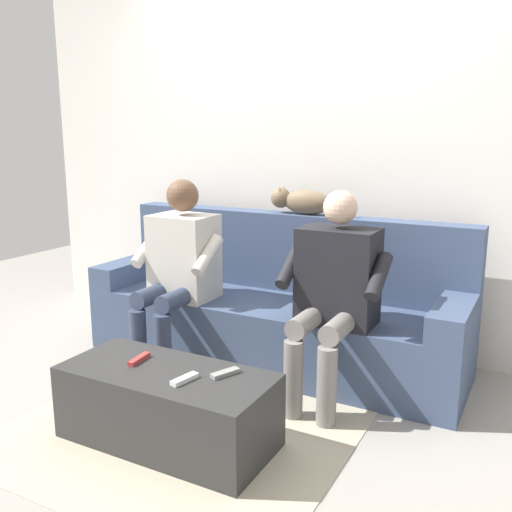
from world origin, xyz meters
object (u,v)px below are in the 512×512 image
at_px(person_right_seated, 179,263).
at_px(remote_red, 139,359).
at_px(couch, 276,311).
at_px(coffee_table, 168,406).
at_px(remote_gray, 225,373).
at_px(person_left_seated, 334,286).
at_px(cat_on_backrest, 301,201).
at_px(remote_white, 185,379).

xyz_separation_m(person_right_seated, remote_red, (-0.33, 0.79, -0.27)).
distance_m(couch, coffee_table, 1.15).
distance_m(coffee_table, person_right_seated, 1.07).
xyz_separation_m(couch, remote_gray, (-0.26, 1.06, 0.05)).
xyz_separation_m(couch, coffee_table, (0.00, 1.15, -0.13)).
distance_m(couch, person_right_seated, 0.69).
xyz_separation_m(person_left_seated, person_right_seated, (1.01, -0.02, 0.01)).
xyz_separation_m(coffee_table, person_left_seated, (-0.51, -0.80, 0.45)).
bearing_deg(couch, remote_gray, 103.91).
distance_m(couch, remote_gray, 1.09).
relative_size(cat_on_backrest, remote_red, 3.87).
bearing_deg(remote_red, person_right_seated, 17.02).
bearing_deg(coffee_table, remote_red, -8.58).
xyz_separation_m(couch, remote_white, (-0.14, 1.20, 0.05)).
bearing_deg(remote_red, remote_gray, -87.83).
bearing_deg(remote_gray, person_right_seated, -110.26).
height_order(cat_on_backrest, remote_red, cat_on_backrest).
bearing_deg(coffee_table, remote_gray, -161.84).
bearing_deg(couch, remote_white, 96.62).
bearing_deg(remote_red, cat_on_backrest, -15.59).
bearing_deg(remote_white, remote_gray, 149.99).
relative_size(person_left_seated, cat_on_backrest, 2.01).
bearing_deg(cat_on_backrest, couch, 74.72).
height_order(cat_on_backrest, remote_white, cat_on_backrest).
bearing_deg(remote_gray, person_left_seated, -175.63).
relative_size(person_left_seated, remote_red, 7.77).
bearing_deg(remote_red, couch, -14.58).
xyz_separation_m(cat_on_backrest, remote_white, (-0.08, 1.42, -0.63)).
height_order(couch, remote_red, couch).
height_order(couch, person_left_seated, person_left_seated).
relative_size(coffee_table, remote_gray, 7.10).
bearing_deg(remote_gray, remote_red, -59.14).
bearing_deg(person_right_seated, couch, -147.19).
xyz_separation_m(person_right_seated, remote_gray, (-0.77, 0.73, -0.28)).
bearing_deg(remote_red, remote_white, -109.52).
relative_size(coffee_table, cat_on_backrest, 1.77).
xyz_separation_m(person_left_seated, cat_on_backrest, (0.45, -0.57, 0.37)).
relative_size(couch, remote_gray, 16.82).
xyz_separation_m(remote_red, remote_white, (-0.32, 0.08, -0.00)).
xyz_separation_m(coffee_table, remote_gray, (-0.26, -0.09, 0.19)).
bearing_deg(couch, remote_red, 80.79).
relative_size(cat_on_backrest, remote_gray, 4.01).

